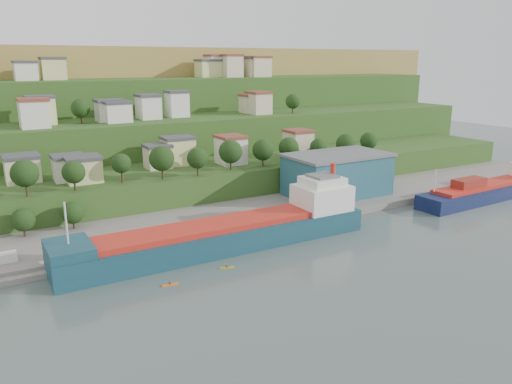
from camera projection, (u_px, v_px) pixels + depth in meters
ground at (274, 258)px, 109.81m from camera, size 500.00×500.00×0.00m
quay at (282, 212)px, 142.91m from camera, size 220.00×26.00×4.00m
hillside at (98, 147)px, 251.51m from camera, size 360.00×210.88×96.00m
cargo_ship_near at (230, 235)px, 115.24m from camera, size 74.23×12.27×19.06m
cargo_ship_far at (492, 191)px, 156.93m from camera, size 56.50×11.62×15.26m
warehouse at (337, 174)px, 152.58m from camera, size 31.22×19.36×12.80m
caravan at (2, 260)px, 101.94m from camera, size 5.83×2.55×2.69m
dinghy at (51, 262)px, 103.20m from camera, size 4.56×2.37×0.87m
kayak_orange at (170, 284)px, 96.26m from camera, size 3.39×0.78×0.84m
kayak_yellow at (227, 267)px, 104.24m from camera, size 3.01×1.43×0.75m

